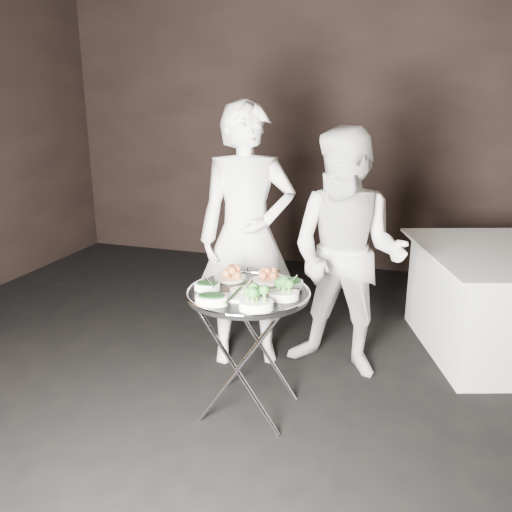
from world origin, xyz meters
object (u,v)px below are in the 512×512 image
(waiter_right, at_px, (347,255))
(serving_tray, at_px, (248,293))
(tray_stand, at_px, (248,347))
(waiter_left, at_px, (247,236))

(waiter_right, bearing_deg, serving_tray, -113.28)
(tray_stand, bearing_deg, serving_tray, 0.00)
(serving_tray, distance_m, waiter_left, 0.74)
(serving_tray, height_order, waiter_right, waiter_right)
(tray_stand, distance_m, waiter_left, 0.87)
(serving_tray, bearing_deg, tray_stand, 0.00)
(serving_tray, bearing_deg, waiter_right, 56.53)
(tray_stand, distance_m, waiter_right, 0.93)
(waiter_left, bearing_deg, tray_stand, -94.39)
(serving_tray, xyz_separation_m, waiter_left, (-0.24, 0.68, 0.15))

